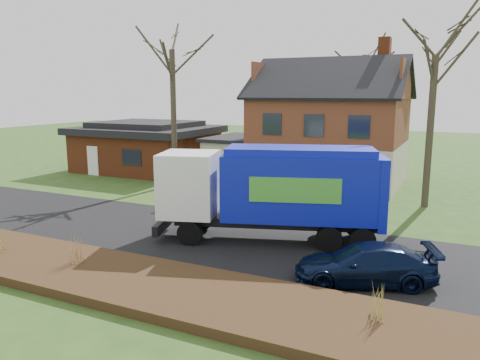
% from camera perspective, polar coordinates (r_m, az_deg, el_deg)
% --- Properties ---
extents(ground, '(120.00, 120.00, 0.00)m').
position_cam_1_polar(ground, '(19.85, -5.66, -6.71)').
color(ground, '#2A4818').
rests_on(ground, ground).
extents(road, '(80.00, 7.00, 0.02)m').
position_cam_1_polar(road, '(19.84, -5.66, -6.68)').
color(road, black).
rests_on(road, ground).
extents(mulch_verge, '(80.00, 3.50, 0.30)m').
position_cam_1_polar(mulch_verge, '(15.78, -15.88, -11.17)').
color(mulch_verge, '#321D10').
rests_on(mulch_verge, ground).
extents(main_house, '(12.95, 8.95, 9.26)m').
position_cam_1_polar(main_house, '(31.27, 10.04, 7.07)').
color(main_house, beige).
rests_on(main_house, ground).
extents(ranch_house, '(9.80, 8.20, 3.70)m').
position_cam_1_polar(ranch_house, '(36.69, -11.26, 4.07)').
color(ranch_house, brown).
rests_on(ranch_house, ground).
extents(garbage_truck, '(9.19, 4.99, 3.81)m').
position_cam_1_polar(garbage_truck, '(18.54, 4.30, -0.91)').
color(garbage_truck, black).
rests_on(garbage_truck, ground).
extents(silver_sedan, '(4.40, 2.30, 1.38)m').
position_cam_1_polar(silver_sedan, '(23.04, -2.82, -2.43)').
color(silver_sedan, '#B0B3B8').
rests_on(silver_sedan, ground).
extents(navy_wagon, '(4.68, 3.23, 1.26)m').
position_cam_1_polar(navy_wagon, '(15.32, 14.97, -9.88)').
color(navy_wagon, black).
rests_on(navy_wagon, ground).
extents(tree_front_west, '(3.97, 3.97, 11.80)m').
position_cam_1_polar(tree_front_west, '(30.21, -8.37, 17.83)').
color(tree_front_west, '#403626').
rests_on(tree_front_west, ground).
extents(tree_front_east, '(3.97, 3.97, 11.03)m').
position_cam_1_polar(tree_front_east, '(25.88, 22.96, 16.65)').
color(tree_front_east, '#3E3525').
rests_on(tree_front_east, ground).
extents(tree_back, '(3.73, 3.73, 11.81)m').
position_cam_1_polar(tree_back, '(38.24, 15.05, 16.25)').
color(tree_back, '#413327').
rests_on(tree_back, ground).
extents(grass_clump_mid, '(0.37, 0.30, 1.02)m').
position_cam_1_polar(grass_clump_mid, '(16.57, -19.43, -7.89)').
color(grass_clump_mid, '#A47C48').
rests_on(grass_clump_mid, mulch_verge).
extents(grass_clump_east, '(0.38, 0.31, 0.95)m').
position_cam_1_polar(grass_clump_east, '(12.55, 16.27, -13.97)').
color(grass_clump_east, '#A69749').
rests_on(grass_clump_east, mulch_verge).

